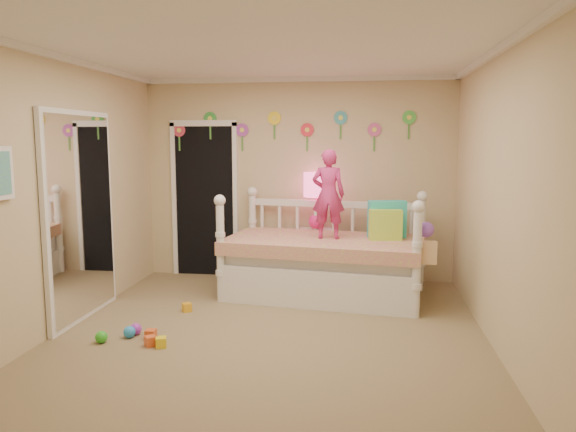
# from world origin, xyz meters

# --- Properties ---
(floor) EXTENTS (4.00, 4.50, 0.01)m
(floor) POSITION_xyz_m (0.00, 0.00, 0.00)
(floor) COLOR #7F684C
(floor) RESTS_ON ground
(ceiling) EXTENTS (4.00, 4.50, 0.01)m
(ceiling) POSITION_xyz_m (0.00, 0.00, 2.60)
(ceiling) COLOR white
(ceiling) RESTS_ON floor
(back_wall) EXTENTS (4.00, 0.01, 2.60)m
(back_wall) POSITION_xyz_m (0.00, 2.25, 1.30)
(back_wall) COLOR tan
(back_wall) RESTS_ON floor
(left_wall) EXTENTS (0.01, 4.50, 2.60)m
(left_wall) POSITION_xyz_m (-2.00, 0.00, 1.30)
(left_wall) COLOR tan
(left_wall) RESTS_ON floor
(right_wall) EXTENTS (0.01, 4.50, 2.60)m
(right_wall) POSITION_xyz_m (2.00, 0.00, 1.30)
(right_wall) COLOR tan
(right_wall) RESTS_ON floor
(crown_molding) EXTENTS (4.00, 4.50, 0.06)m
(crown_molding) POSITION_xyz_m (0.00, 0.00, 2.57)
(crown_molding) COLOR white
(crown_molding) RESTS_ON ceiling
(daybed) EXTENTS (2.42, 1.52, 1.23)m
(daybed) POSITION_xyz_m (0.41, 1.43, 0.62)
(daybed) COLOR white
(daybed) RESTS_ON floor
(pillow_turquoise) EXTENTS (0.45, 0.24, 0.43)m
(pillow_turquoise) POSITION_xyz_m (1.13, 1.56, 0.90)
(pillow_turquoise) COLOR #28B3CB
(pillow_turquoise) RESTS_ON daybed
(pillow_lime) EXTENTS (0.38, 0.18, 0.35)m
(pillow_lime) POSITION_xyz_m (1.10, 1.40, 0.86)
(pillow_lime) COLOR #B2DF44
(pillow_lime) RESTS_ON daybed
(child) EXTENTS (0.38, 0.25, 1.02)m
(child) POSITION_xyz_m (0.45, 1.41, 1.20)
(child) COLOR #CE2E76
(child) RESTS_ON daybed
(nightstand) EXTENTS (0.45, 0.37, 0.68)m
(nightstand) POSITION_xyz_m (0.26, 2.07, 0.34)
(nightstand) COLOR white
(nightstand) RESTS_ON floor
(table_lamp) EXTENTS (0.33, 0.33, 0.72)m
(table_lamp) POSITION_xyz_m (0.26, 2.07, 1.16)
(table_lamp) COLOR #F52084
(table_lamp) RESTS_ON nightstand
(closet_doorway) EXTENTS (0.90, 0.04, 2.07)m
(closet_doorway) POSITION_xyz_m (-1.25, 2.23, 1.03)
(closet_doorway) COLOR black
(closet_doorway) RESTS_ON back_wall
(flower_decals) EXTENTS (3.40, 0.02, 0.50)m
(flower_decals) POSITION_xyz_m (-0.09, 2.24, 1.94)
(flower_decals) COLOR #B2668C
(flower_decals) RESTS_ON back_wall
(mirror_closet) EXTENTS (0.07, 1.30, 2.10)m
(mirror_closet) POSITION_xyz_m (-1.96, 0.30, 1.05)
(mirror_closet) COLOR white
(mirror_closet) RESTS_ON left_wall
(hanging_bag) EXTENTS (0.20, 0.16, 0.36)m
(hanging_bag) POSITION_xyz_m (1.49, 0.84, 0.75)
(hanging_bag) COLOR beige
(hanging_bag) RESTS_ON daybed
(toy_scatter) EXTENTS (1.27, 1.52, 0.11)m
(toy_scatter) POSITION_xyz_m (-1.14, 0.14, 0.06)
(toy_scatter) COLOR #996666
(toy_scatter) RESTS_ON floor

